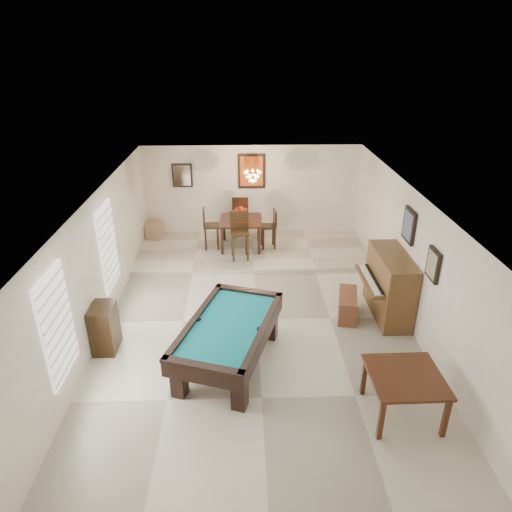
{
  "coord_description": "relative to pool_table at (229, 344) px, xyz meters",
  "views": [
    {
      "loc": [
        -0.27,
        -7.82,
        5.14
      ],
      "look_at": [
        0.0,
        0.6,
        1.15
      ],
      "focal_mm": 32.0,
      "sensor_mm": 36.0,
      "label": 1
    }
  ],
  "objects": [
    {
      "name": "ground_plane",
      "position": [
        0.53,
        1.37,
        -0.41
      ],
      "size": [
        6.0,
        9.0,
        0.02
      ],
      "primitive_type": "cube",
      "color": "beige"
    },
    {
      "name": "wall_back",
      "position": [
        0.53,
        5.87,
        0.9
      ],
      "size": [
        6.0,
        0.04,
        2.6
      ],
      "primitive_type": "cube",
      "color": "silver",
      "rests_on": "ground_plane"
    },
    {
      "name": "wall_front",
      "position": [
        0.53,
        -3.13,
        0.9
      ],
      "size": [
        6.0,
        0.04,
        2.6
      ],
      "primitive_type": "cube",
      "color": "silver",
      "rests_on": "ground_plane"
    },
    {
      "name": "wall_left",
      "position": [
        -2.47,
        1.37,
        0.9
      ],
      "size": [
        0.04,
        9.0,
        2.6
      ],
      "primitive_type": "cube",
      "color": "silver",
      "rests_on": "ground_plane"
    },
    {
      "name": "wall_right",
      "position": [
        3.53,
        1.37,
        0.9
      ],
      "size": [
        0.04,
        9.0,
        2.6
      ],
      "primitive_type": "cube",
      "color": "silver",
      "rests_on": "ground_plane"
    },
    {
      "name": "ceiling",
      "position": [
        0.53,
        1.37,
        2.2
      ],
      "size": [
        6.0,
        9.0,
        0.04
      ],
      "primitive_type": "cube",
      "color": "white",
      "rests_on": "wall_back"
    },
    {
      "name": "dining_step",
      "position": [
        0.53,
        4.62,
        -0.34
      ],
      "size": [
        6.0,
        2.5,
        0.12
      ],
      "primitive_type": "cube",
      "color": "beige",
      "rests_on": "ground_plane"
    },
    {
      "name": "window_left_front",
      "position": [
        -2.44,
        -0.83,
        1.0
      ],
      "size": [
        0.06,
        1.0,
        1.7
      ],
      "primitive_type": "cube",
      "color": "white",
      "rests_on": "wall_left"
    },
    {
      "name": "window_left_rear",
      "position": [
        -2.44,
        1.97,
        1.0
      ],
      "size": [
        0.06,
        1.0,
        1.7
      ],
      "primitive_type": "cube",
      "color": "white",
      "rests_on": "wall_left"
    },
    {
      "name": "pool_table",
      "position": [
        0.0,
        0.0,
        0.0
      ],
      "size": [
        1.99,
        2.7,
        0.8
      ],
      "primitive_type": null,
      "rotation": [
        0.0,
        0.0,
        -0.31
      ],
      "color": "black",
      "rests_on": "ground_plane"
    },
    {
      "name": "square_table",
      "position": [
        2.61,
        -1.27,
        -0.04
      ],
      "size": [
        1.07,
        1.07,
        0.73
      ],
      "primitive_type": null,
      "rotation": [
        0.0,
        0.0,
        0.01
      ],
      "color": "#351A0D",
      "rests_on": "ground_plane"
    },
    {
      "name": "upright_piano",
      "position": [
        3.06,
        1.52,
        0.27
      ],
      "size": [
        0.9,
        1.6,
        1.34
      ],
      "primitive_type": null,
      "color": "brown",
      "rests_on": "ground_plane"
    },
    {
      "name": "piano_bench",
      "position": [
        2.38,
        1.46,
        -0.15
      ],
      "size": [
        0.53,
        0.95,
        0.5
      ],
      "primitive_type": "cube",
      "rotation": [
        0.0,
        0.0,
        -0.21
      ],
      "color": "brown",
      "rests_on": "ground_plane"
    },
    {
      "name": "apothecary_chest",
      "position": [
        -2.25,
        0.51,
        0.04
      ],
      "size": [
        0.4,
        0.6,
        0.89
      ],
      "primitive_type": "cube",
      "color": "black",
      "rests_on": "ground_plane"
    },
    {
      "name": "dining_table",
      "position": [
        0.22,
        4.74,
        0.17
      ],
      "size": [
        1.11,
        1.11,
        0.9
      ],
      "primitive_type": null,
      "rotation": [
        0.0,
        0.0,
        -0.02
      ],
      "color": "black",
      "rests_on": "dining_step"
    },
    {
      "name": "flower_vase",
      "position": [
        0.22,
        4.74,
        0.74
      ],
      "size": [
        0.15,
        0.15,
        0.25
      ],
      "primitive_type": null,
      "rotation": [
        0.0,
        0.0,
        -0.03
      ],
      "color": "red",
      "rests_on": "dining_table"
    },
    {
      "name": "dining_chair_south",
      "position": [
        0.19,
        4.04,
        0.32
      ],
      "size": [
        0.48,
        0.48,
        1.21
      ],
      "primitive_type": null,
      "rotation": [
        0.0,
        0.0,
        0.09
      ],
      "color": "black",
      "rests_on": "dining_step"
    },
    {
      "name": "dining_chair_north",
      "position": [
        0.21,
        5.53,
        0.32
      ],
      "size": [
        0.45,
        0.45,
        1.19
      ],
      "primitive_type": null,
      "rotation": [
        0.0,
        0.0,
        3.12
      ],
      "color": "black",
      "rests_on": "dining_step"
    },
    {
      "name": "dining_chair_west",
      "position": [
        -0.56,
        4.71,
        0.26
      ],
      "size": [
        0.43,
        0.43,
        1.09
      ],
      "primitive_type": null,
      "rotation": [
        0.0,
        0.0,
        1.65
      ],
      "color": "black",
      "rests_on": "dining_step"
    },
    {
      "name": "dining_chair_east",
      "position": [
        0.94,
        4.7,
        0.23
      ],
      "size": [
        0.41,
        0.41,
        1.03
      ],
      "primitive_type": null,
      "rotation": [
        0.0,
        0.0,
        -1.48
      ],
      "color": "black",
      "rests_on": "dining_step"
    },
    {
      "name": "corner_bench",
      "position": [
        -2.21,
        5.47,
        -0.07
      ],
      "size": [
        0.46,
        0.53,
        0.42
      ],
      "primitive_type": "cube",
      "rotation": [
        0.0,
        0.0,
        -0.2
      ],
      "color": "#A77A5B",
      "rests_on": "dining_step"
    },
    {
      "name": "chandelier",
      "position": [
        0.53,
        4.57,
        1.8
      ],
      "size": [
        0.44,
        0.44,
        0.6
      ],
      "primitive_type": null,
      "color": "#FFE5B2",
      "rests_on": "ceiling"
    },
    {
      "name": "back_painting",
      "position": [
        0.53,
        5.83,
        1.5
      ],
      "size": [
        0.75,
        0.06,
        0.95
      ],
      "primitive_type": "cube",
      "color": "#D84C14",
      "rests_on": "wall_back"
    },
    {
      "name": "back_mirror",
      "position": [
        -1.37,
        5.83,
        1.4
      ],
      "size": [
        0.55,
        0.06,
        0.65
      ],
      "primitive_type": "cube",
      "color": "white",
      "rests_on": "wall_back"
    },
    {
      "name": "right_picture_upper",
      "position": [
        3.49,
        1.67,
        1.5
      ],
      "size": [
        0.06,
        0.55,
        0.65
      ],
      "primitive_type": "cube",
      "color": "slate",
      "rests_on": "wall_right"
    },
    {
      "name": "right_picture_lower",
      "position": [
        3.49,
        0.37,
        1.3
      ],
      "size": [
        0.06,
        0.45,
        0.55
      ],
      "primitive_type": "cube",
      "color": "gray",
      "rests_on": "wall_right"
    }
  ]
}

